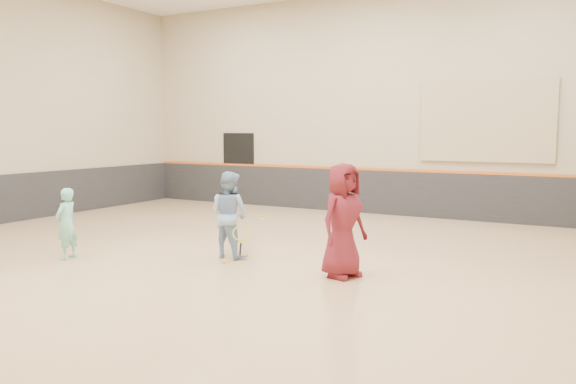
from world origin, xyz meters
The scene contains 14 objects.
room centered at (0.00, 0.00, 0.81)m, with size 15.04×12.04×6.22m.
wainscot_back centered at (0.00, 5.97, 0.60)m, with size 14.90×0.04×1.20m, color #232326.
wainscot_left centered at (-7.47, 0.00, 0.60)m, with size 0.04×11.90×1.20m, color #232326.
accent_stripe centered at (0.00, 5.96, 1.22)m, with size 14.90×0.03×0.06m, color #D85914.
acoustic_panel centered at (2.80, 5.95, 2.50)m, with size 3.20×0.08×2.00m, color tan.
doorway centered at (-4.50, 5.98, 1.10)m, with size 1.10×0.05×2.20m, color black.
girl centered at (-2.95, -1.85, 0.63)m, with size 0.46×0.30×1.27m, color #7BD6C1.
instructor centered at (-0.50, -0.35, 0.78)m, with size 0.75×0.59×1.55m, color #87A9D0.
young_man centered at (1.83, -0.65, 0.89)m, with size 0.87×0.57×1.78m, color maroon.
held_racket centered at (-0.12, -0.54, 0.50)m, with size 0.48×0.48×0.57m, color gold, non-canonical shape.
spare_racket centered at (-2.37, 3.87, 0.05)m, with size 0.66×0.66×0.09m, color gold, non-canonical shape.
ball_under_racket centered at (-0.31, -0.79, 0.03)m, with size 0.07×0.07×0.07m, color #D4E435.
ball_in_hand centered at (1.94, -0.71, 1.09)m, with size 0.07×0.07×0.07m, color yellow.
ball_beside_spare centered at (0.56, 1.71, 0.03)m, with size 0.07×0.07×0.07m, color #BADB32.
Camera 1 is at (5.17, -8.57, 2.26)m, focal length 35.00 mm.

